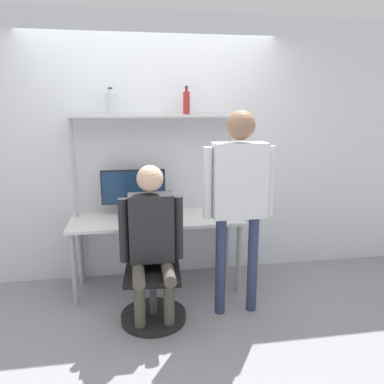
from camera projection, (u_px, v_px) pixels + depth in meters
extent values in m
plane|color=gray|center=(161.00, 301.00, 3.55)|extent=(12.00, 12.00, 0.00)
cube|color=silver|center=(153.00, 151.00, 3.89)|extent=(8.00, 0.06, 2.70)
cube|color=silver|center=(157.00, 219.00, 3.71)|extent=(1.68, 0.63, 0.03)
cylinder|color=#A5A5AA|center=(74.00, 269.00, 3.42)|extent=(0.05, 0.05, 0.70)
cylinder|color=#A5A5AA|center=(239.00, 258.00, 3.67)|extent=(0.05, 0.05, 0.70)
cylinder|color=#A5A5AA|center=(81.00, 249.00, 3.91)|extent=(0.05, 0.05, 0.70)
cylinder|color=#A5A5AA|center=(226.00, 240.00, 4.15)|extent=(0.05, 0.05, 0.70)
cube|color=silver|center=(153.00, 116.00, 3.63)|extent=(1.60, 0.29, 0.02)
cylinder|color=#B2B2B7|center=(76.00, 204.00, 3.70)|extent=(0.04, 0.04, 1.72)
cylinder|color=#B2B2B7|center=(229.00, 198.00, 3.94)|extent=(0.04, 0.04, 1.72)
cylinder|color=black|center=(134.00, 214.00, 3.81)|extent=(0.24, 0.24, 0.01)
cylinder|color=black|center=(134.00, 208.00, 3.79)|extent=(0.06, 0.06, 0.12)
cube|color=black|center=(133.00, 187.00, 3.75)|extent=(0.64, 0.01, 0.35)
cube|color=navy|center=(133.00, 187.00, 3.74)|extent=(0.61, 0.02, 0.32)
cube|color=silver|center=(141.00, 222.00, 3.55)|extent=(0.32, 0.21, 0.01)
cube|color=black|center=(141.00, 222.00, 3.53)|extent=(0.27, 0.12, 0.00)
cube|color=silver|center=(140.00, 208.00, 3.61)|extent=(0.32, 0.04, 0.21)
cube|color=black|center=(141.00, 208.00, 3.61)|extent=(0.28, 0.03, 0.19)
cube|color=silver|center=(166.00, 220.00, 3.62)|extent=(0.07, 0.15, 0.01)
cube|color=black|center=(166.00, 219.00, 3.62)|extent=(0.06, 0.13, 0.00)
cylinder|color=black|center=(154.00, 316.00, 3.24)|extent=(0.56, 0.56, 0.06)
cylinder|color=#4C4C51|center=(153.00, 295.00, 3.19)|extent=(0.06, 0.06, 0.35)
cube|color=black|center=(153.00, 273.00, 3.15)|extent=(0.49, 0.49, 0.05)
cube|color=black|center=(152.00, 237.00, 3.29)|extent=(0.42, 0.07, 0.45)
cylinder|color=#4C473D|center=(140.00, 307.00, 3.01)|extent=(0.09, 0.09, 0.46)
cylinder|color=#4C473D|center=(169.00, 304.00, 3.05)|extent=(0.09, 0.09, 0.46)
cylinder|color=#4C473D|center=(139.00, 274.00, 2.98)|extent=(0.10, 0.38, 0.10)
cylinder|color=#4C473D|center=(168.00, 272.00, 3.01)|extent=(0.10, 0.38, 0.10)
cube|color=#262628|center=(151.00, 227.00, 3.09)|extent=(0.36, 0.20, 0.57)
cylinder|color=#262628|center=(123.00, 231.00, 3.05)|extent=(0.08, 0.08, 0.54)
cylinder|color=#262628|center=(178.00, 228.00, 3.12)|extent=(0.08, 0.08, 0.54)
sphere|color=#D8AD8C|center=(150.00, 178.00, 2.99)|extent=(0.22, 0.22, 0.22)
cylinder|color=#2D3856|center=(220.00, 266.00, 3.26)|extent=(0.09, 0.09, 0.89)
cylinder|color=#2D3856|center=(252.00, 264.00, 3.31)|extent=(0.09, 0.09, 0.89)
cube|color=silver|center=(239.00, 180.00, 3.11)|extent=(0.45, 0.20, 0.63)
cylinder|color=silver|center=(207.00, 183.00, 3.07)|extent=(0.08, 0.08, 0.60)
cylinder|color=silver|center=(270.00, 181.00, 3.16)|extent=(0.08, 0.08, 0.60)
sphere|color=#8C664C|center=(241.00, 125.00, 3.01)|extent=(0.24, 0.24, 0.24)
cylinder|color=maroon|center=(186.00, 103.00, 3.65)|extent=(0.07, 0.07, 0.22)
cylinder|color=maroon|center=(186.00, 90.00, 3.62)|extent=(0.03, 0.03, 0.04)
cylinder|color=black|center=(186.00, 87.00, 3.62)|extent=(0.03, 0.03, 0.01)
cylinder|color=silver|center=(111.00, 104.00, 3.54)|extent=(0.09, 0.09, 0.20)
cylinder|color=silver|center=(110.00, 91.00, 3.51)|extent=(0.04, 0.04, 0.04)
cylinder|color=black|center=(110.00, 88.00, 3.51)|extent=(0.04, 0.04, 0.01)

